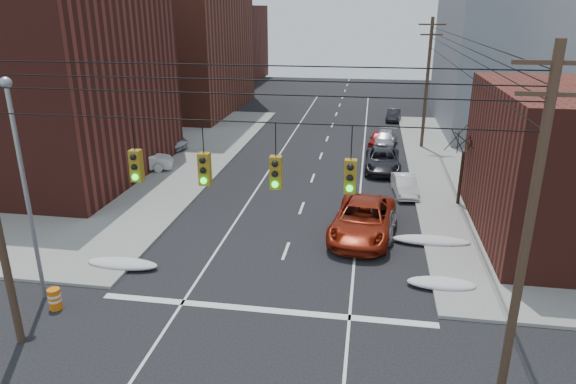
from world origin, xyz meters
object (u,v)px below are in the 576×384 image
(parked_car_f, at_px, (393,115))
(lot_car_b, at_px, (157,140))
(parked_car_c, at_px, (383,161))
(parked_car_e, at_px, (379,139))
(parked_car_b, at_px, (405,185))
(lot_car_c, at_px, (30,174))
(lot_car_d, at_px, (114,139))
(red_pickup, at_px, (363,220))
(lot_car_a, at_px, (141,160))
(construction_barrel, at_px, (55,299))
(parked_car_a, at_px, (381,223))
(parked_car_d, at_px, (385,139))

(parked_car_f, distance_m, lot_car_b, 26.02)
(parked_car_c, bearing_deg, parked_car_e, 91.89)
(parked_car_c, xyz_separation_m, lot_car_b, (-19.18, 2.74, 0.13))
(parked_car_b, height_order, lot_car_c, lot_car_c)
(parked_car_b, distance_m, lot_car_d, 25.48)
(red_pickup, bearing_deg, lot_car_b, 146.89)
(parked_car_b, relative_size, lot_car_a, 0.83)
(parked_car_f, bearing_deg, parked_car_b, -83.91)
(red_pickup, height_order, construction_barrel, red_pickup)
(red_pickup, bearing_deg, parked_car_a, 25.29)
(parked_car_b, distance_m, construction_barrel, 22.09)
(lot_car_b, bearing_deg, lot_car_a, -159.67)
(red_pickup, height_order, lot_car_b, red_pickup)
(lot_car_a, bearing_deg, parked_car_b, -111.73)
(parked_car_c, xyz_separation_m, lot_car_c, (-24.22, -7.45, 0.09))
(lot_car_c, height_order, lot_car_d, lot_car_d)
(lot_car_d, height_order, construction_barrel, lot_car_d)
(parked_car_c, xyz_separation_m, lot_car_d, (-22.95, 2.37, 0.15))
(lot_car_b, bearing_deg, parked_car_d, -68.12)
(lot_car_d, bearing_deg, lot_car_b, -90.64)
(lot_car_b, bearing_deg, red_pickup, -121.10)
(parked_car_f, distance_m, lot_car_c, 36.59)
(parked_car_a, bearing_deg, parked_car_c, 95.83)
(red_pickup, height_order, lot_car_d, red_pickup)
(parked_car_e, distance_m, lot_car_d, 23.28)
(red_pickup, distance_m, lot_car_c, 23.50)
(red_pickup, height_order, lot_car_a, red_pickup)
(red_pickup, bearing_deg, lot_car_c, 174.99)
(parked_car_a, bearing_deg, parked_car_f, 93.84)
(lot_car_c, bearing_deg, parked_car_f, -64.77)
(parked_car_a, xyz_separation_m, parked_car_e, (0.00, 19.21, 0.04))
(red_pickup, xyz_separation_m, parked_car_e, (1.00, 19.55, -0.25))
(red_pickup, relative_size, construction_barrel, 7.38)
(parked_car_a, height_order, lot_car_d, lot_car_d)
(red_pickup, height_order, parked_car_d, red_pickup)
(red_pickup, xyz_separation_m, parked_car_d, (1.50, 19.52, -0.26))
(parked_car_c, bearing_deg, parked_car_a, -90.74)
(parked_car_c, xyz_separation_m, parked_car_f, (1.39, 18.68, -0.15))
(red_pickup, distance_m, parked_car_f, 30.98)
(red_pickup, distance_m, lot_car_d, 26.17)
(parked_car_f, relative_size, lot_car_d, 0.84)
(parked_car_d, bearing_deg, construction_barrel, -108.06)
(parked_car_d, relative_size, construction_barrel, 5.12)
(red_pickup, xyz_separation_m, lot_car_c, (-23.02, 4.74, -0.06))
(parked_car_b, xyz_separation_m, parked_car_e, (-1.60, 12.51, 0.04))
(lot_car_b, relative_size, lot_car_d, 1.20)
(parked_car_e, bearing_deg, lot_car_c, -140.34)
(parked_car_c, distance_m, parked_car_e, 7.36)
(parked_car_d, height_order, parked_car_f, parked_car_d)
(parked_car_a, distance_m, parked_car_b, 6.89)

